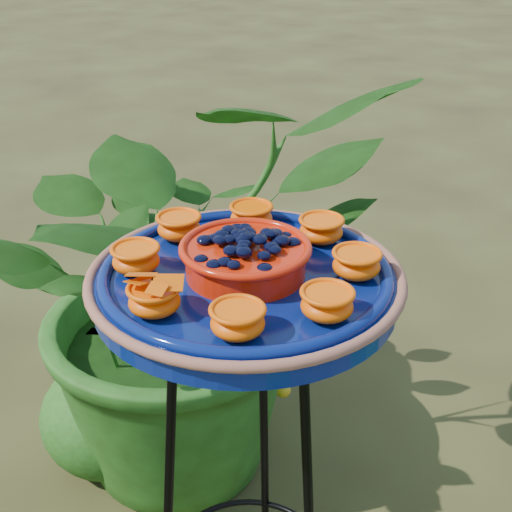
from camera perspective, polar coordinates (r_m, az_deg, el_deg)
name	(u,v)px	position (r m, az deg, el deg)	size (l,w,h in m)	color
tripod_stand	(247,473)	(1.15, -0.72, -16.96)	(0.36, 0.36, 0.80)	black
feeder_dish	(246,275)	(0.94, -0.84, -1.55)	(0.51, 0.51, 0.10)	#07175A
shrub_back_left	(182,280)	(1.63, -5.92, -1.93)	(0.89, 0.78, 0.99)	#214813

